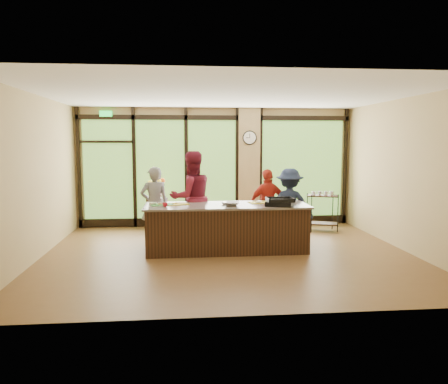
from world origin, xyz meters
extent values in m
plane|color=brown|center=(0.00, 0.00, 0.00)|extent=(7.00, 7.00, 0.00)
plane|color=white|center=(0.00, 0.00, 3.00)|extent=(7.00, 7.00, 0.00)
plane|color=tan|center=(0.00, 3.00, 1.50)|extent=(7.00, 0.00, 7.00)
plane|color=tan|center=(-3.50, 0.00, 1.50)|extent=(0.00, 6.00, 6.00)
plane|color=tan|center=(3.50, 0.00, 1.50)|extent=(0.00, 6.00, 6.00)
cube|color=tan|center=(0.85, 2.94, 1.50)|extent=(0.55, 0.12, 3.00)
cube|color=black|center=(0.00, 2.95, 2.75)|extent=(6.90, 0.08, 0.12)
cube|color=black|center=(0.00, 2.95, 0.12)|extent=(6.90, 0.08, 0.20)
cube|color=#19D83F|center=(-2.70, 2.90, 2.83)|extent=(0.30, 0.04, 0.14)
cube|color=#337027|center=(-2.70, 2.97, 1.45)|extent=(1.20, 0.02, 2.50)
cube|color=#337027|center=(-1.40, 2.97, 1.45)|extent=(1.20, 0.02, 2.50)
cube|color=#337027|center=(-0.10, 2.97, 1.45)|extent=(1.20, 0.02, 2.50)
cube|color=#337027|center=(2.25, 2.97, 1.45)|extent=(2.10, 0.02, 2.50)
cube|color=black|center=(-3.40, 2.95, 1.50)|extent=(0.08, 0.08, 3.00)
cube|color=black|center=(-2.05, 2.95, 1.50)|extent=(0.08, 0.08, 3.00)
cube|color=black|center=(-0.75, 2.95, 1.50)|extent=(0.08, 0.08, 3.00)
cube|color=black|center=(0.55, 2.95, 1.50)|extent=(0.08, 0.08, 3.00)
cube|color=black|center=(1.15, 2.95, 1.50)|extent=(0.08, 0.08, 3.00)
cube|color=black|center=(3.40, 2.95, 1.50)|extent=(0.08, 0.08, 3.00)
cube|color=#321B10|center=(0.00, 0.30, 0.44)|extent=(3.10, 1.00, 0.88)
cube|color=slate|center=(0.00, 0.30, 0.90)|extent=(3.20, 1.10, 0.04)
cylinder|color=black|center=(0.85, 2.87, 2.25)|extent=(0.36, 0.04, 0.36)
cylinder|color=white|center=(0.85, 2.85, 2.25)|extent=(0.31, 0.01, 0.31)
cube|color=black|center=(0.85, 2.85, 2.30)|extent=(0.01, 0.00, 0.11)
cube|color=black|center=(0.80, 2.85, 2.25)|extent=(0.09, 0.00, 0.01)
imported|color=slate|center=(-1.45, 1.10, 0.82)|extent=(0.66, 0.50, 1.63)
imported|color=maroon|center=(-0.67, 0.99, 0.98)|extent=(1.15, 1.03, 1.95)
imported|color=#B12A1B|center=(1.00, 1.16, 0.78)|extent=(0.97, 0.57, 1.56)
imported|color=#1A233A|center=(1.45, 1.05, 0.79)|extent=(1.14, 0.83, 1.58)
cube|color=black|center=(1.00, 0.01, 0.96)|extent=(0.62, 0.56, 0.09)
imported|color=silver|center=(0.08, 0.12, 0.96)|extent=(0.41, 0.41, 0.08)
cube|color=#36822F|center=(-1.27, 0.37, 0.93)|extent=(0.49, 0.42, 0.01)
cube|color=gold|center=(-0.96, 0.42, 0.93)|extent=(0.49, 0.42, 0.01)
cube|color=gold|center=(0.69, 0.49, 0.93)|extent=(0.46, 0.38, 0.01)
imported|color=white|center=(-1.43, 0.39, 0.94)|extent=(0.15, 0.15, 0.05)
imported|color=white|center=(-0.03, 0.34, 0.94)|extent=(0.13, 0.13, 0.04)
imported|color=white|center=(0.65, 0.41, 0.93)|extent=(0.15, 0.15, 0.03)
imported|color=red|center=(-1.19, 0.14, 0.96)|extent=(0.12, 0.12, 0.08)
cube|color=#321B10|center=(-1.47, 2.43, 0.40)|extent=(0.52, 0.52, 0.79)
imported|color=#91724F|center=(-1.47, 2.43, 0.93)|extent=(0.33, 0.33, 0.27)
cube|color=#321B10|center=(2.50, 2.01, 0.18)|extent=(0.80, 0.61, 0.03)
cube|color=#321B10|center=(2.50, 2.01, 0.86)|extent=(0.80, 0.61, 0.03)
cylinder|color=black|center=(2.18, 1.83, 0.45)|extent=(0.02, 0.02, 0.91)
cylinder|color=black|center=(2.83, 1.83, 0.45)|extent=(0.02, 0.02, 0.91)
cylinder|color=black|center=(2.18, 2.19, 0.45)|extent=(0.02, 0.02, 0.91)
cylinder|color=black|center=(2.83, 2.19, 0.45)|extent=(0.02, 0.02, 0.91)
imported|color=silver|center=(2.28, 2.01, 0.92)|extent=(0.13, 0.13, 0.09)
imported|color=silver|center=(2.43, 2.01, 0.92)|extent=(0.13, 0.13, 0.09)
imported|color=silver|center=(2.58, 2.01, 0.92)|extent=(0.13, 0.13, 0.09)
imported|color=silver|center=(2.73, 2.01, 0.92)|extent=(0.13, 0.13, 0.09)
camera|label=1|loc=(-0.87, -8.12, 2.13)|focal=35.00mm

